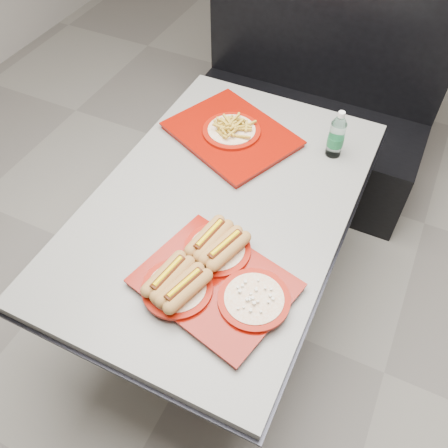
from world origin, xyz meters
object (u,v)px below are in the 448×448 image
at_px(diner_table, 221,229).
at_px(water_bottle, 336,137).
at_px(booth_bench, 306,113).
at_px(tray_near, 211,276).
at_px(tray_far, 232,132).

distance_m(diner_table, water_bottle, 0.58).
bearing_deg(booth_bench, water_bottle, -66.23).
bearing_deg(booth_bench, diner_table, -90.00).
bearing_deg(diner_table, booth_bench, 90.00).
relative_size(diner_table, tray_near, 2.68).
xyz_separation_m(booth_bench, tray_near, (0.13, -1.43, 0.38)).
relative_size(diner_table, booth_bench, 1.05).
height_order(diner_table, water_bottle, water_bottle).
distance_m(tray_near, water_bottle, 0.78).
bearing_deg(tray_far, water_bottle, 11.57).
bearing_deg(tray_far, diner_table, -71.08).
relative_size(tray_near, tray_far, 0.88).
bearing_deg(water_bottle, tray_near, -102.30).
height_order(diner_table, tray_near, tray_near).
bearing_deg(diner_table, tray_far, 108.92).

